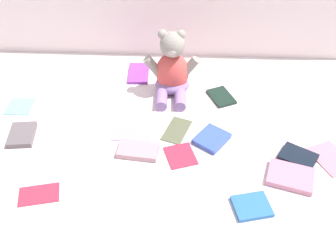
{
  "coord_description": "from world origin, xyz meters",
  "views": [
    {
      "loc": [
        0.04,
        -0.96,
        0.87
      ],
      "look_at": [
        -0.0,
        -0.1,
        0.1
      ],
      "focal_mm": 41.73,
      "sensor_mm": 36.0,
      "label": 1
    }
  ],
  "objects_px": {
    "book_case_10": "(39,194)",
    "book_case_11": "(290,177)",
    "book_case_8": "(212,139)",
    "teddy_bear": "(171,71)",
    "book_case_0": "(331,158)",
    "book_case_9": "(177,130)",
    "book_case_3": "(20,106)",
    "book_case_6": "(138,151)",
    "book_case_5": "(252,206)",
    "book_case_1": "(180,155)",
    "book_case_12": "(298,157)",
    "book_case_13": "(22,135)",
    "book_case_2": "(132,133)",
    "book_case_7": "(221,97)",
    "book_case_4": "(139,73)"
  },
  "relations": [
    {
      "from": "book_case_10",
      "to": "book_case_11",
      "type": "bearing_deg",
      "value": -95.87
    },
    {
      "from": "book_case_8",
      "to": "book_case_10",
      "type": "bearing_deg",
      "value": 61.65
    },
    {
      "from": "teddy_bear",
      "to": "book_case_0",
      "type": "distance_m",
      "value": 0.6
    },
    {
      "from": "book_case_0",
      "to": "book_case_9",
      "type": "distance_m",
      "value": 0.49
    },
    {
      "from": "book_case_3",
      "to": "book_case_6",
      "type": "distance_m",
      "value": 0.49
    },
    {
      "from": "book_case_3",
      "to": "book_case_5",
      "type": "relative_size",
      "value": 0.95
    },
    {
      "from": "book_case_1",
      "to": "book_case_12",
      "type": "relative_size",
      "value": 0.92
    },
    {
      "from": "teddy_bear",
      "to": "book_case_11",
      "type": "bearing_deg",
      "value": -49.78
    },
    {
      "from": "book_case_12",
      "to": "book_case_13",
      "type": "bearing_deg",
      "value": -62.11
    },
    {
      "from": "book_case_2",
      "to": "book_case_13",
      "type": "height_order",
      "value": "book_case_13"
    },
    {
      "from": "book_case_7",
      "to": "book_case_8",
      "type": "xyz_separation_m",
      "value": [
        -0.04,
        -0.23,
        0.0
      ]
    },
    {
      "from": "book_case_2",
      "to": "book_case_3",
      "type": "distance_m",
      "value": 0.43
    },
    {
      "from": "teddy_bear",
      "to": "book_case_12",
      "type": "bearing_deg",
      "value": -40.68
    },
    {
      "from": "book_case_2",
      "to": "book_case_10",
      "type": "distance_m",
      "value": 0.35
    },
    {
      "from": "book_case_6",
      "to": "book_case_8",
      "type": "distance_m",
      "value": 0.24
    },
    {
      "from": "book_case_7",
      "to": "book_case_8",
      "type": "bearing_deg",
      "value": -125.2
    },
    {
      "from": "book_case_8",
      "to": "book_case_4",
      "type": "bearing_deg",
      "value": -17.84
    },
    {
      "from": "book_case_3",
      "to": "book_case_11",
      "type": "relative_size",
      "value": 0.72
    },
    {
      "from": "book_case_7",
      "to": "book_case_3",
      "type": "bearing_deg",
      "value": 162.41
    },
    {
      "from": "book_case_11",
      "to": "book_case_10",
      "type": "bearing_deg",
      "value": 114.0
    },
    {
      "from": "book_case_4",
      "to": "book_case_13",
      "type": "bearing_deg",
      "value": 45.69
    },
    {
      "from": "book_case_6",
      "to": "book_case_7",
      "type": "xyz_separation_m",
      "value": [
        0.27,
        0.29,
        -0.0
      ]
    },
    {
      "from": "book_case_0",
      "to": "book_case_6",
      "type": "distance_m",
      "value": 0.59
    },
    {
      "from": "book_case_3",
      "to": "book_case_6",
      "type": "height_order",
      "value": "book_case_6"
    },
    {
      "from": "book_case_10",
      "to": "book_case_12",
      "type": "xyz_separation_m",
      "value": [
        0.75,
        0.17,
        0.0
      ]
    },
    {
      "from": "book_case_4",
      "to": "book_case_5",
      "type": "relative_size",
      "value": 1.39
    },
    {
      "from": "book_case_7",
      "to": "book_case_11",
      "type": "xyz_separation_m",
      "value": [
        0.18,
        -0.38,
        0.0
      ]
    },
    {
      "from": "book_case_4",
      "to": "book_case_11",
      "type": "relative_size",
      "value": 1.05
    },
    {
      "from": "book_case_9",
      "to": "book_case_13",
      "type": "bearing_deg",
      "value": 25.26
    },
    {
      "from": "book_case_5",
      "to": "book_case_8",
      "type": "xyz_separation_m",
      "value": [
        -0.1,
        0.26,
        0.0
      ]
    },
    {
      "from": "book_case_2",
      "to": "book_case_8",
      "type": "xyz_separation_m",
      "value": [
        0.26,
        -0.02,
        0.0
      ]
    },
    {
      "from": "book_case_0",
      "to": "book_case_3",
      "type": "height_order",
      "value": "same"
    },
    {
      "from": "book_case_4",
      "to": "book_case_10",
      "type": "relative_size",
      "value": 1.22
    },
    {
      "from": "teddy_bear",
      "to": "book_case_10",
      "type": "relative_size",
      "value": 2.19
    },
    {
      "from": "book_case_0",
      "to": "book_case_2",
      "type": "bearing_deg",
      "value": -33.31
    },
    {
      "from": "book_case_2",
      "to": "book_case_12",
      "type": "xyz_separation_m",
      "value": [
        0.52,
        -0.09,
        0.0
      ]
    },
    {
      "from": "book_case_1",
      "to": "book_case_9",
      "type": "height_order",
      "value": "book_case_1"
    },
    {
      "from": "book_case_8",
      "to": "book_case_9",
      "type": "bearing_deg",
      "value": 15.04
    },
    {
      "from": "book_case_6",
      "to": "book_case_11",
      "type": "bearing_deg",
      "value": 85.77
    },
    {
      "from": "book_case_0",
      "to": "book_case_7",
      "type": "bearing_deg",
      "value": -67.93
    },
    {
      "from": "teddy_bear",
      "to": "book_case_12",
      "type": "relative_size",
      "value": 2.32
    },
    {
      "from": "book_case_9",
      "to": "book_case_10",
      "type": "xyz_separation_m",
      "value": [
        -0.38,
        -0.28,
        -0.0
      ]
    },
    {
      "from": "book_case_10",
      "to": "book_case_11",
      "type": "xyz_separation_m",
      "value": [
        0.71,
        0.09,
        0.01
      ]
    },
    {
      "from": "book_case_0",
      "to": "book_case_7",
      "type": "distance_m",
      "value": 0.43
    },
    {
      "from": "book_case_10",
      "to": "book_case_13",
      "type": "relative_size",
      "value": 1.02
    },
    {
      "from": "book_case_0",
      "to": "book_case_5",
      "type": "height_order",
      "value": "book_case_5"
    },
    {
      "from": "book_case_0",
      "to": "book_case_2",
      "type": "distance_m",
      "value": 0.62
    },
    {
      "from": "teddy_bear",
      "to": "book_case_8",
      "type": "distance_m",
      "value": 0.31
    },
    {
      "from": "book_case_13",
      "to": "book_case_2",
      "type": "bearing_deg",
      "value": 178.1
    },
    {
      "from": "book_case_4",
      "to": "book_case_7",
      "type": "relative_size",
      "value": 1.28
    }
  ]
}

